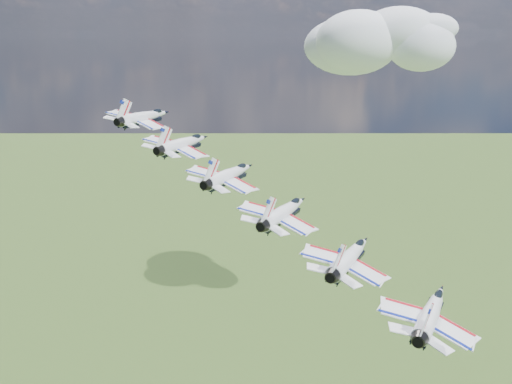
% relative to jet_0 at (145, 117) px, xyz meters
% --- Properties ---
extents(cloud_far, '(70.19, 55.15, 27.57)m').
position_rel_jet_0_xyz_m(cloud_far, '(55.14, 190.24, 11.69)').
color(cloud_far, white).
extents(jet_0, '(15.81, 18.64, 7.02)m').
position_rel_jet_0_xyz_m(jet_0, '(0.00, 0.00, 0.00)').
color(jet_0, silver).
extents(jet_1, '(15.81, 18.64, 7.02)m').
position_rel_jet_0_xyz_m(jet_1, '(9.31, -7.40, -3.26)').
color(jet_1, white).
extents(jet_2, '(15.81, 18.64, 7.02)m').
position_rel_jet_0_xyz_m(jet_2, '(18.62, -14.79, -6.51)').
color(jet_2, white).
extents(jet_3, '(15.81, 18.64, 7.02)m').
position_rel_jet_0_xyz_m(jet_3, '(27.94, -22.19, -9.77)').
color(jet_3, silver).
extents(jet_4, '(15.81, 18.64, 7.02)m').
position_rel_jet_0_xyz_m(jet_4, '(37.25, -29.58, -13.03)').
color(jet_4, silver).
extents(jet_5, '(15.81, 18.64, 7.02)m').
position_rel_jet_0_xyz_m(jet_5, '(46.56, -36.98, -16.29)').
color(jet_5, silver).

